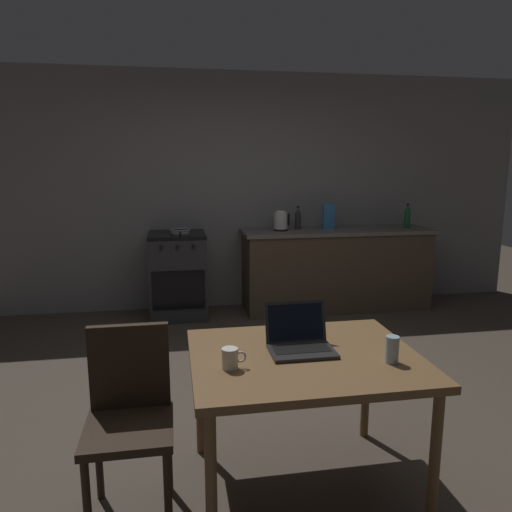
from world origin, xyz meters
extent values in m
plane|color=#473D33|center=(0.00, 0.00, 0.00)|extent=(12.00, 12.00, 0.00)
cube|color=gray|center=(0.30, 2.56, 1.33)|extent=(6.40, 0.10, 2.65)
cube|color=#4C3D2D|center=(1.18, 2.21, 0.44)|extent=(2.10, 0.60, 0.88)
cube|color=#66605B|center=(1.18, 2.21, 0.90)|extent=(2.16, 0.64, 0.04)
cube|color=#2D2D30|center=(-0.62, 2.21, 0.44)|extent=(0.60, 0.60, 0.88)
cube|color=black|center=(-0.62, 2.21, 0.90)|extent=(0.60, 0.60, 0.04)
cube|color=black|center=(-0.62, 1.90, 0.37)|extent=(0.54, 0.01, 0.40)
cylinder|color=black|center=(-0.78, 1.89, 0.82)|extent=(0.04, 0.02, 0.04)
cylinder|color=black|center=(-0.62, 1.89, 0.82)|extent=(0.04, 0.02, 0.04)
cylinder|color=black|center=(-0.46, 1.89, 0.82)|extent=(0.04, 0.02, 0.04)
cube|color=brown|center=(-0.03, -0.80, 0.71)|extent=(1.12, 0.90, 0.04)
cylinder|color=brown|center=(-0.53, -1.19, 0.34)|extent=(0.05, 0.05, 0.69)
cylinder|color=brown|center=(0.47, -1.19, 0.34)|extent=(0.05, 0.05, 0.69)
cylinder|color=brown|center=(-0.53, -0.41, 0.34)|extent=(0.05, 0.05, 0.69)
cylinder|color=brown|center=(0.47, -0.41, 0.34)|extent=(0.05, 0.05, 0.69)
cube|color=#2D2116|center=(-0.88, -0.89, 0.46)|extent=(0.40, 0.40, 0.04)
cube|color=#2D2116|center=(-0.88, -0.71, 0.69)|extent=(0.38, 0.04, 0.42)
cylinder|color=#2D2116|center=(-1.05, -1.06, 0.22)|extent=(0.04, 0.04, 0.44)
cylinder|color=#2D2116|center=(-0.71, -1.06, 0.22)|extent=(0.04, 0.04, 0.44)
cylinder|color=#2D2116|center=(-1.05, -0.72, 0.22)|extent=(0.04, 0.04, 0.44)
cylinder|color=#2D2116|center=(-0.71, -0.72, 0.22)|extent=(0.04, 0.04, 0.44)
cube|color=#232326|center=(-0.04, -0.78, 0.73)|extent=(0.32, 0.22, 0.02)
cube|color=black|center=(-0.04, -0.77, 0.74)|extent=(0.28, 0.12, 0.00)
cube|color=#232326|center=(-0.04, -0.64, 0.84)|extent=(0.32, 0.07, 0.20)
cube|color=black|center=(-0.04, -0.65, 0.84)|extent=(0.29, 0.05, 0.18)
cylinder|color=black|center=(0.52, 2.21, 0.93)|extent=(0.16, 0.16, 0.02)
cylinder|color=silver|center=(0.52, 2.21, 1.03)|extent=(0.15, 0.15, 0.19)
cylinder|color=silver|center=(0.52, 2.21, 1.13)|extent=(0.09, 0.09, 0.02)
cube|color=black|center=(0.61, 2.21, 1.04)|extent=(0.02, 0.02, 0.13)
cylinder|color=#19592D|center=(2.00, 2.16, 1.02)|extent=(0.07, 0.07, 0.20)
cone|color=#19592D|center=(2.00, 2.16, 1.15)|extent=(0.07, 0.07, 0.06)
cylinder|color=black|center=(2.00, 2.16, 1.19)|extent=(0.03, 0.03, 0.02)
cylinder|color=gray|center=(-0.58, 2.19, 0.92)|extent=(0.21, 0.21, 0.01)
torus|color=gray|center=(-0.58, 2.19, 0.96)|extent=(0.22, 0.22, 0.02)
cylinder|color=black|center=(-0.58, 1.99, 0.94)|extent=(0.02, 0.18, 0.02)
cylinder|color=silver|center=(-0.41, -0.90, 0.77)|extent=(0.08, 0.08, 0.10)
torus|color=silver|center=(-0.36, -0.90, 0.78)|extent=(0.05, 0.01, 0.05)
cylinder|color=#99B7C6|center=(0.35, -0.96, 0.79)|extent=(0.06, 0.06, 0.13)
cube|color=#3372B2|center=(1.08, 2.23, 1.06)|extent=(0.13, 0.05, 0.29)
cylinder|color=#2D2D33|center=(0.74, 2.29, 1.01)|extent=(0.07, 0.07, 0.18)
cone|color=#2D2D33|center=(0.74, 2.29, 1.13)|extent=(0.07, 0.07, 0.06)
cylinder|color=black|center=(0.74, 2.29, 1.17)|extent=(0.03, 0.03, 0.02)
camera|label=1|loc=(-0.65, -2.96, 1.65)|focal=33.80mm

